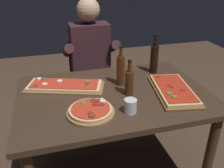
{
  "coord_description": "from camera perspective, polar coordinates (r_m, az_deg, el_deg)",
  "views": [
    {
      "loc": [
        -0.43,
        -1.51,
        1.59
      ],
      "look_at": [
        0.0,
        0.05,
        0.79
      ],
      "focal_mm": 38.56,
      "sensor_mm": 36.0,
      "label": 1
    }
  ],
  "objects": [
    {
      "name": "dining_table",
      "position": [
        1.83,
        0.42,
        -4.75
      ],
      "size": [
        1.4,
        0.96,
        0.74
      ],
      "color": "#3D2B1E",
      "rests_on": "ground_plane"
    },
    {
      "name": "tumbler_near_camera",
      "position": [
        1.54,
        4.39,
        -5.25
      ],
      "size": [
        0.08,
        0.08,
        0.09
      ],
      "color": "silver",
      "rests_on": "dining_table"
    },
    {
      "name": "seated_diner",
      "position": [
        2.43,
        -4.99,
        5.82
      ],
      "size": [
        0.53,
        0.41,
        1.33
      ],
      "color": "#23232D",
      "rests_on": "ground_plane"
    },
    {
      "name": "pizza_rectangular_front",
      "position": [
        1.88,
        -11.11,
        -0.45
      ],
      "size": [
        0.63,
        0.41,
        0.05
      ],
      "color": "brown",
      "rests_on": "dining_table"
    },
    {
      "name": "ground_plane",
      "position": [
        2.23,
        0.36,
        -19.07
      ],
      "size": [
        6.4,
        6.4,
        0.0
      ],
      "primitive_type": "plane",
      "color": "#4C3828"
    },
    {
      "name": "oil_bottle_amber",
      "position": [
        1.86,
        2.03,
        3.36
      ],
      "size": [
        0.06,
        0.06,
        0.32
      ],
      "color": "#47230F",
      "rests_on": "dining_table"
    },
    {
      "name": "wine_bottle_dark",
      "position": [
        1.72,
        4.09,
        0.47
      ],
      "size": [
        0.06,
        0.06,
        0.27
      ],
      "color": "#47230F",
      "rests_on": "dining_table"
    },
    {
      "name": "pizza_rectangular_left",
      "position": [
        1.84,
        14.38,
        -1.37
      ],
      "size": [
        0.36,
        0.57,
        0.05
      ],
      "color": "brown",
      "rests_on": "dining_table"
    },
    {
      "name": "diner_chair",
      "position": [
        2.64,
        -5.27,
        1.49
      ],
      "size": [
        0.44,
        0.44,
        0.87
      ],
      "color": "black",
      "rests_on": "ground_plane"
    },
    {
      "name": "pizza_round_far",
      "position": [
        1.54,
        -5.05,
        -6.37
      ],
      "size": [
        0.31,
        0.31,
        0.05
      ],
      "color": "olive",
      "rests_on": "dining_table"
    },
    {
      "name": "vinegar_bottle_green",
      "position": [
        2.11,
        9.97,
        6.02
      ],
      "size": [
        0.07,
        0.07,
        0.34
      ],
      "color": "black",
      "rests_on": "dining_table"
    }
  ]
}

